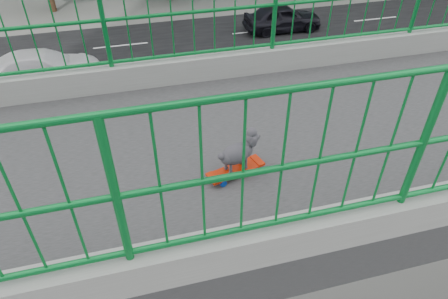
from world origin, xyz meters
name	(u,v)px	position (x,y,z in m)	size (l,w,h in m)	color
road	(129,100)	(-13.00, 0.00, 0.01)	(18.00, 90.00, 0.02)	black
footbridge	(146,270)	(0.00, 0.00, 5.22)	(3.00, 24.00, 7.00)	#2D2D2F
railing	(120,142)	(0.00, 0.00, 7.21)	(3.00, 24.00, 1.42)	gray
skateboard	(236,170)	(0.49, 0.98, 7.05)	(0.30, 0.57, 0.07)	red
poodle	(238,151)	(0.48, 1.00, 7.26)	(0.25, 0.42, 0.36)	#2D2B30
car_0	(96,204)	(-6.00, -1.37, 0.72)	(1.71, 4.25, 1.45)	silver
car_1	(128,138)	(-9.20, -0.21, 0.65)	(1.38, 3.96, 1.30)	#9D9DA2
car_2	(417,56)	(-12.40, 14.16, 0.72)	(2.38, 5.17, 1.44)	silver
car_3	(43,68)	(-15.60, -3.65, 0.78)	(2.18, 5.37, 1.56)	silver
car_4	(282,18)	(-18.80, 9.51, 0.78)	(1.84, 4.58, 1.56)	black
car_5	(382,153)	(-6.00, 8.24, 0.70)	(1.49, 4.28, 1.41)	#9D9DA2
car_6	(16,155)	(-9.20, -4.03, 0.67)	(2.22, 4.82, 1.34)	#BA070B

